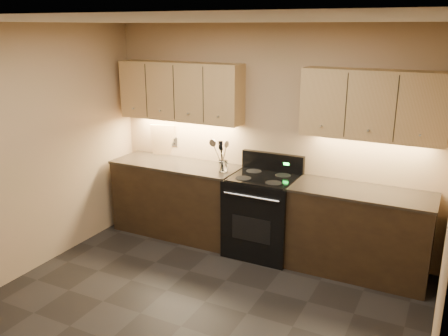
% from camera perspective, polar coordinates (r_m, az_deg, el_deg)
% --- Properties ---
extents(floor, '(4.00, 4.00, 0.00)m').
position_cam_1_polar(floor, '(4.46, -5.18, -18.44)').
color(floor, black).
rests_on(floor, ground).
extents(ceiling, '(4.00, 4.00, 0.00)m').
position_cam_1_polar(ceiling, '(3.65, -6.29, 17.20)').
color(ceiling, silver).
rests_on(ceiling, wall_back).
extents(wall_back, '(4.00, 0.04, 2.60)m').
position_cam_1_polar(wall_back, '(5.58, 5.35, 3.58)').
color(wall_back, tan).
rests_on(wall_back, ground).
extents(wall_left, '(0.04, 4.00, 2.60)m').
position_cam_1_polar(wall_left, '(5.18, -24.74, 1.04)').
color(wall_left, tan).
rests_on(wall_left, ground).
extents(wall_right, '(0.04, 4.00, 2.60)m').
position_cam_1_polar(wall_right, '(3.32, 25.24, -7.37)').
color(wall_right, tan).
rests_on(wall_right, ground).
extents(counter_left, '(1.62, 0.62, 0.93)m').
position_cam_1_polar(counter_left, '(6.05, -5.68, -3.65)').
color(counter_left, black).
rests_on(counter_left, ground).
extents(counter_right, '(1.46, 0.62, 0.93)m').
position_cam_1_polar(counter_right, '(5.27, 15.97, -7.43)').
color(counter_right, black).
rests_on(counter_right, ground).
extents(stove, '(0.76, 0.68, 1.14)m').
position_cam_1_polar(stove, '(5.52, 4.67, -5.51)').
color(stove, black).
rests_on(stove, ground).
extents(upper_cab_left, '(1.60, 0.30, 0.70)m').
position_cam_1_polar(upper_cab_left, '(5.85, -5.27, 9.16)').
color(upper_cab_left, tan).
rests_on(upper_cab_left, wall_back).
extents(upper_cab_right, '(1.44, 0.30, 0.70)m').
position_cam_1_polar(upper_cab_right, '(5.04, 17.52, 7.24)').
color(upper_cab_right, tan).
rests_on(upper_cab_right, wall_back).
extents(outlet_plate, '(0.08, 0.01, 0.12)m').
position_cam_1_polar(outlet_plate, '(6.20, -5.97, 3.17)').
color(outlet_plate, '#B2B5BA').
rests_on(outlet_plate, wall_back).
extents(utensil_crock, '(0.13, 0.13, 0.13)m').
position_cam_1_polar(utensil_crock, '(5.53, -0.09, 0.19)').
color(utensil_crock, white).
rests_on(utensil_crock, counter_left).
extents(cutting_board, '(0.33, 0.17, 0.41)m').
position_cam_1_polar(cutting_board, '(6.25, -7.27, 3.37)').
color(cutting_board, tan).
rests_on(cutting_board, counter_left).
extents(wooden_spoon, '(0.13, 0.12, 0.35)m').
position_cam_1_polar(wooden_spoon, '(5.50, -0.37, 1.48)').
color(wooden_spoon, tan).
rests_on(wooden_spoon, utensil_crock).
extents(black_spoon, '(0.08, 0.15, 0.34)m').
position_cam_1_polar(black_spoon, '(5.51, -0.11, 1.44)').
color(black_spoon, black).
rests_on(black_spoon, utensil_crock).
extents(black_turner, '(0.14, 0.12, 0.37)m').
position_cam_1_polar(black_turner, '(5.47, -0.18, 1.48)').
color(black_turner, black).
rests_on(black_turner, utensil_crock).
extents(steel_spatula, '(0.20, 0.12, 0.37)m').
position_cam_1_polar(steel_spatula, '(5.50, 0.26, 1.59)').
color(steel_spatula, silver).
rests_on(steel_spatula, utensil_crock).
extents(steel_skimmer, '(0.24, 0.11, 0.38)m').
position_cam_1_polar(steel_skimmer, '(5.47, 0.04, 1.56)').
color(steel_skimmer, silver).
rests_on(steel_skimmer, utensil_crock).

